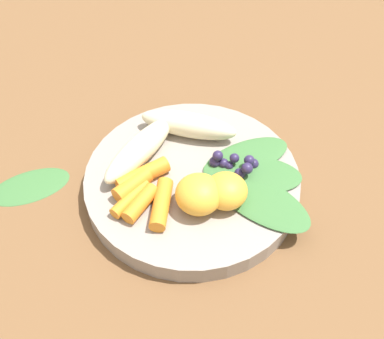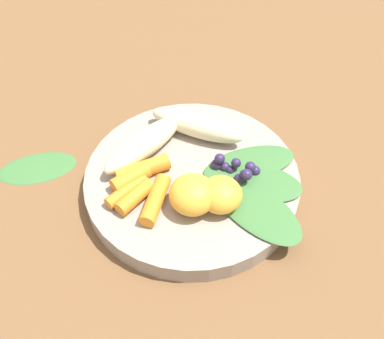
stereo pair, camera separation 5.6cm
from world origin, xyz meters
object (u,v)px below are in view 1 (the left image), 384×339
Objects in this scene: bowl at (192,182)px; orange_segment_near at (226,191)px; kale_leaf_stray at (29,185)px; banana_peeled_left at (139,150)px; banana_peeled_right at (188,125)px.

orange_segment_near is at bearing 151.77° from bowl.
kale_leaf_stray is (0.23, 0.03, -0.04)m from orange_segment_near.
banana_peeled_left is 0.12m from orange_segment_near.
banana_peeled_left is 1.00× the size of banana_peeled_right.
banana_peeled_left is at bearing 166.22° from kale_leaf_stray.
bowl is 0.07m from banana_peeled_left.
banana_peeled_left is at bearing -5.31° from bowl.
kale_leaf_stray is at bearing 7.43° from orange_segment_near.
banana_peeled_right is 2.55× the size of orange_segment_near.
orange_segment_near is 0.49× the size of kale_leaf_stray.
orange_segment_near reaches higher than banana_peeled_right.
bowl is 0.07m from banana_peeled_right.
bowl is at bearing 155.66° from kale_leaf_stray.
bowl is 5.31× the size of orange_segment_near.
orange_segment_near is (-0.05, 0.02, 0.03)m from bowl.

